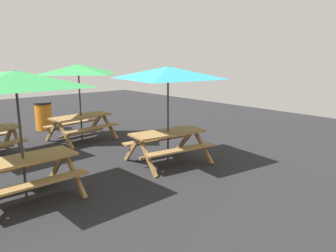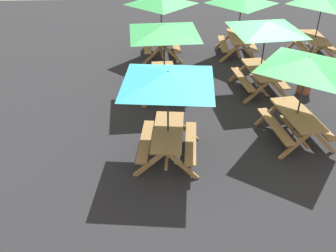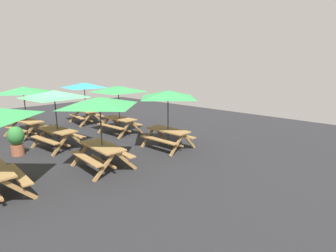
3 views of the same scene
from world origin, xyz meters
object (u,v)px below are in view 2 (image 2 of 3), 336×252
picnic_table_2 (168,84)px  picnic_table_3 (241,4)px  picnic_table_1 (161,5)px  potted_plant_0 (307,75)px  picnic_table_4 (266,31)px  picnic_table_0 (307,69)px  picnic_table_5 (322,5)px  picnic_table_6 (164,34)px

picnic_table_2 → picnic_table_3: same height
picnic_table_1 → potted_plant_0: picnic_table_1 is taller
picnic_table_4 → picnic_table_1: bearing=37.8°
picnic_table_1 → picnic_table_2: (-6.59, 0.18, 0.00)m
picnic_table_0 → potted_plant_0: size_ratio=2.15×
picnic_table_0 → picnic_table_3: same height
picnic_table_2 → picnic_table_5: (6.19, -6.11, 0.00)m
picnic_table_2 → picnic_table_4: bearing=-35.8°
picnic_table_3 → picnic_table_0: bearing=-173.1°
picnic_table_2 → picnic_table_3: size_ratio=1.20×
picnic_table_6 → potted_plant_0: picnic_table_6 is taller
picnic_table_1 → picnic_table_4: size_ratio=0.83×
picnic_table_2 → picnic_table_3: (6.50, -3.16, 0.00)m
picnic_table_0 → picnic_table_6: 4.24m
picnic_table_3 → picnic_table_4: (-3.12, -0.02, 0.00)m
picnic_table_6 → picnic_table_2: bearing=176.3°
picnic_table_2 → picnic_table_3: 7.23m
picnic_table_5 → potted_plant_0: size_ratio=2.15×
picnic_table_3 → picnic_table_5: (-0.31, -2.95, 0.00)m
picnic_table_1 → picnic_table_6: bearing=178.2°
picnic_table_2 → picnic_table_3: bearing=-18.4°
picnic_table_3 → potted_plant_0: bearing=-151.6°
picnic_table_4 → picnic_table_5: (2.81, -2.93, 0.00)m
picnic_table_1 → picnic_table_6: 3.29m
picnic_table_6 → picnic_table_3: bearing=-45.6°
picnic_table_2 → potted_plant_0: size_ratio=2.59×
picnic_table_1 → picnic_table_4: (-3.21, -3.00, 0.00)m
picnic_table_3 → picnic_table_5: size_ratio=1.00×
picnic_table_2 → picnic_table_4: 4.64m
picnic_table_1 → picnic_table_0: bearing=-152.5°
picnic_table_3 → picnic_table_6: 4.42m
picnic_table_1 → picnic_table_3: (-0.08, -2.98, 0.00)m
picnic_table_0 → picnic_table_3: bearing=-5.0°
picnic_table_0 → picnic_table_6: bearing=43.2°
picnic_table_0 → picnic_table_4: 2.79m
picnic_table_0 → picnic_table_6: (2.71, 3.26, 0.00)m
picnic_table_5 → picnic_table_6: size_ratio=0.83×
picnic_table_2 → picnic_table_6: same height
picnic_table_4 → picnic_table_6: bearing=86.2°
picnic_table_2 → potted_plant_0: picnic_table_2 is taller
picnic_table_0 → picnic_table_3: 5.92m
picnic_table_3 → potted_plant_0: 3.91m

